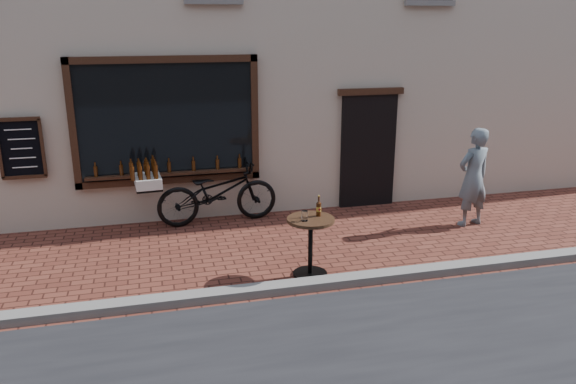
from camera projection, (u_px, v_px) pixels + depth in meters
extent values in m
plane|color=#54251B|center=(329.00, 293.00, 7.59)|extent=(90.00, 90.00, 0.00)
cube|color=slate|center=(325.00, 283.00, 7.76)|extent=(90.00, 0.25, 0.12)
cube|color=black|center=(167.00, 121.00, 9.81)|extent=(3.00, 0.06, 2.00)
cube|color=black|center=(163.00, 59.00, 9.48)|extent=(3.24, 0.10, 0.12)
cube|color=black|center=(170.00, 180.00, 10.10)|extent=(3.24, 0.10, 0.12)
cube|color=black|center=(72.00, 125.00, 9.42)|extent=(0.12, 0.10, 2.24)
cube|color=black|center=(255.00, 118.00, 10.15)|extent=(0.12, 0.10, 2.24)
cube|color=black|center=(170.00, 174.00, 10.01)|extent=(2.90, 0.16, 0.05)
cube|color=black|center=(368.00, 151.00, 10.92)|extent=(1.10, 0.10, 2.20)
cube|color=black|center=(371.00, 91.00, 10.56)|extent=(1.30, 0.10, 0.12)
cube|color=black|center=(21.00, 148.00, 9.34)|extent=(0.62, 0.04, 0.92)
cylinder|color=#3D1C07|center=(96.00, 171.00, 9.69)|extent=(0.06, 0.06, 0.19)
cylinder|color=#3D1C07|center=(121.00, 170.00, 9.78)|extent=(0.06, 0.06, 0.19)
cylinder|color=#3D1C07|center=(146.00, 169.00, 9.88)|extent=(0.06, 0.06, 0.19)
cylinder|color=#3D1C07|center=(170.00, 167.00, 9.98)|extent=(0.06, 0.06, 0.19)
cylinder|color=#3D1C07|center=(193.00, 166.00, 10.08)|extent=(0.06, 0.06, 0.19)
cylinder|color=#3D1C07|center=(217.00, 164.00, 10.17)|extent=(0.06, 0.06, 0.19)
cylinder|color=#3D1C07|center=(239.00, 163.00, 10.27)|extent=(0.06, 0.06, 0.19)
imported|color=black|center=(218.00, 192.00, 10.11)|extent=(2.23, 0.92, 1.14)
cube|color=black|center=(148.00, 187.00, 9.68)|extent=(0.48, 0.64, 0.04)
cube|color=silver|center=(148.00, 181.00, 9.65)|extent=(0.48, 0.67, 0.18)
cylinder|color=#3D1C07|center=(156.00, 172.00, 9.42)|extent=(0.07, 0.07, 0.24)
cylinder|color=#3D1C07|center=(148.00, 172.00, 9.38)|extent=(0.07, 0.07, 0.24)
cylinder|color=#3D1C07|center=(140.00, 173.00, 9.34)|extent=(0.07, 0.07, 0.24)
cylinder|color=#3D1C07|center=(133.00, 174.00, 9.31)|extent=(0.07, 0.07, 0.24)
cylinder|color=#3D1C07|center=(155.00, 170.00, 9.56)|extent=(0.07, 0.07, 0.24)
cylinder|color=#3D1C07|center=(147.00, 170.00, 9.52)|extent=(0.07, 0.07, 0.24)
cylinder|color=#3D1C07|center=(140.00, 171.00, 9.48)|extent=(0.07, 0.07, 0.24)
cylinder|color=#3D1C07|center=(132.00, 171.00, 9.44)|extent=(0.07, 0.07, 0.24)
cylinder|color=#3D1C07|center=(154.00, 167.00, 9.70)|extent=(0.07, 0.07, 0.24)
cylinder|color=#3D1C07|center=(147.00, 168.00, 9.66)|extent=(0.07, 0.07, 0.24)
cylinder|color=#3D1C07|center=(139.00, 169.00, 9.62)|extent=(0.07, 0.07, 0.24)
cylinder|color=#3D1C07|center=(131.00, 169.00, 9.58)|extent=(0.07, 0.07, 0.24)
cylinder|color=#3D1C07|center=(153.00, 165.00, 9.84)|extent=(0.07, 0.07, 0.24)
cylinder|color=black|center=(310.00, 274.00, 8.14)|extent=(0.50, 0.50, 0.03)
cylinder|color=black|center=(310.00, 247.00, 8.02)|extent=(0.07, 0.07, 0.79)
cylinder|color=black|center=(311.00, 220.00, 7.90)|extent=(0.68, 0.68, 0.05)
cylinder|color=gold|center=(319.00, 209.00, 7.95)|extent=(0.07, 0.07, 0.07)
cylinder|color=white|center=(305.00, 216.00, 7.77)|extent=(0.09, 0.09, 0.15)
imported|color=slate|center=(473.00, 177.00, 9.91)|extent=(0.72, 0.55, 1.77)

